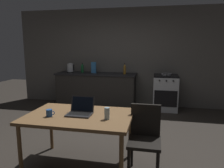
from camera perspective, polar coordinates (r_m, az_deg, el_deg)
The scene contains 14 objects.
ground_plane at distance 3.74m, azimuth -5.19°, elevation -15.40°, with size 12.00×12.00×0.00m, color #2D2823.
back_wall at distance 5.86m, azimuth 4.90°, elevation 7.11°, with size 6.40×0.10×2.62m, color #5A5752.
kitchen_counter at distance 5.80m, azimuth -4.23°, elevation -1.47°, with size 2.16×0.64×0.90m.
stove_oven at distance 5.58m, azimuth 14.13°, elevation -2.22°, with size 0.60×0.62×0.90m.
dining_table at distance 2.84m, azimuth -8.77°, elevation -9.38°, with size 1.37×0.91×0.73m.
chair at distance 2.79m, azimuth 8.81°, elevation -13.39°, with size 0.40×0.40×0.88m.
laptop at distance 2.82m, azimuth -8.52°, elevation -7.16°, with size 0.32×0.28×0.22m.
electric_kettle at distance 5.96m, azimuth -11.14°, elevation 4.24°, with size 0.20×0.18×0.25m.
bottle at distance 5.50m, azimuth 3.42°, elevation 4.04°, with size 0.07×0.07×0.28m.
frying_pan at distance 5.48m, azimuth 14.44°, elevation 2.59°, with size 0.25×0.42×0.05m.
coffee_mug at distance 2.82m, azimuth -16.48°, elevation -7.47°, with size 0.12×0.08×0.09m.
drinking_glass at distance 2.60m, azimuth -1.35°, elevation -7.91°, with size 0.07×0.07×0.15m.
cereal_box at distance 5.75m, azimuth -4.94°, elevation 4.43°, with size 0.13×0.05×0.29m.
bottle_b at distance 5.91m, azimuth -7.98°, elevation 4.31°, with size 0.08×0.08×0.26m.
Camera 1 is at (1.01, -3.23, 1.60)m, focal length 34.02 mm.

